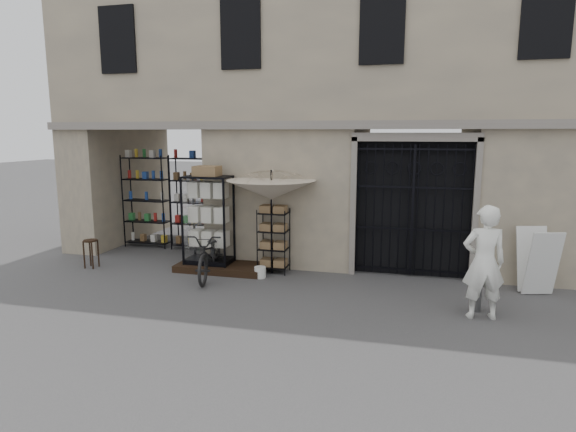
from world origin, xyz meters
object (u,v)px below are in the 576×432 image
(display_cabinet, at_px, (208,224))
(shopkeeper, at_px, (480,317))
(steel_bollard, at_px, (478,288))
(wooden_stool, at_px, (91,253))
(bicycle, at_px, (211,277))
(easel_sign, at_px, (538,261))
(wire_rack, at_px, (274,242))
(market_umbrella, at_px, (271,185))
(white_bucket, at_px, (260,272))

(display_cabinet, xyz_separation_m, shopkeeper, (5.62, -1.59, -1.04))
(steel_bollard, bearing_deg, wooden_stool, 174.81)
(bicycle, height_order, easel_sign, easel_sign)
(bicycle, bearing_deg, wooden_stool, 168.59)
(wooden_stool, distance_m, shopkeeper, 8.40)
(easel_sign, bearing_deg, shopkeeper, -143.03)
(bicycle, height_order, wooden_stool, bicycle)
(display_cabinet, relative_size, wire_rack, 1.50)
(market_umbrella, xyz_separation_m, bicycle, (-1.20, -0.61, -1.98))
(easel_sign, bearing_deg, wire_rack, 162.59)
(display_cabinet, distance_m, wooden_stool, 2.85)
(wire_rack, relative_size, white_bucket, 5.77)
(steel_bollard, bearing_deg, easel_sign, 45.86)
(market_umbrella, height_order, bicycle, market_umbrella)
(white_bucket, xyz_separation_m, wooden_stool, (-4.03, -0.20, 0.23))
(bicycle, bearing_deg, wire_rack, 19.41)
(wire_rack, relative_size, bicycle, 0.73)
(wire_rack, relative_size, wooden_stool, 2.19)
(market_umbrella, distance_m, easel_sign, 5.51)
(display_cabinet, height_order, bicycle, display_cabinet)
(display_cabinet, height_order, steel_bollard, display_cabinet)
(market_umbrella, bearing_deg, wooden_stool, -172.13)
(market_umbrella, relative_size, easel_sign, 2.19)
(white_bucket, relative_size, easel_sign, 0.20)
(market_umbrella, distance_m, bicycle, 2.40)
(steel_bollard, bearing_deg, display_cabinet, 167.01)
(bicycle, distance_m, easel_sign, 6.59)
(easel_sign, bearing_deg, market_umbrella, 163.67)
(market_umbrella, bearing_deg, display_cabinet, -178.40)
(bicycle, distance_m, shopkeeper, 5.44)
(shopkeeper, distance_m, easel_sign, 2.08)
(shopkeeper, relative_size, easel_sign, 1.53)
(display_cabinet, xyz_separation_m, bicycle, (0.28, -0.57, -1.04))
(display_cabinet, xyz_separation_m, white_bucket, (1.32, -0.33, -0.93))
(display_cabinet, relative_size, steel_bollard, 2.53)
(wooden_stool, bearing_deg, market_umbrella, 7.87)
(display_cabinet, bearing_deg, wire_rack, 22.11)
(wire_rack, bearing_deg, steel_bollard, -24.06)
(market_umbrella, relative_size, bicycle, 1.41)
(display_cabinet, bearing_deg, wooden_stool, -152.11)
(shopkeeper, bearing_deg, display_cabinet, -25.99)
(wire_rack, bearing_deg, white_bucket, -114.53)
(wooden_stool, relative_size, steel_bollard, 0.77)
(easel_sign, bearing_deg, display_cabinet, 164.18)
(white_bucket, height_order, steel_bollard, steel_bollard)
(white_bucket, bearing_deg, market_umbrella, 67.80)
(display_cabinet, distance_m, shopkeeper, 5.93)
(wire_rack, distance_m, market_umbrella, 1.29)
(wire_rack, bearing_deg, bicycle, -154.55)
(steel_bollard, xyz_separation_m, easel_sign, (1.23, 1.26, 0.22))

